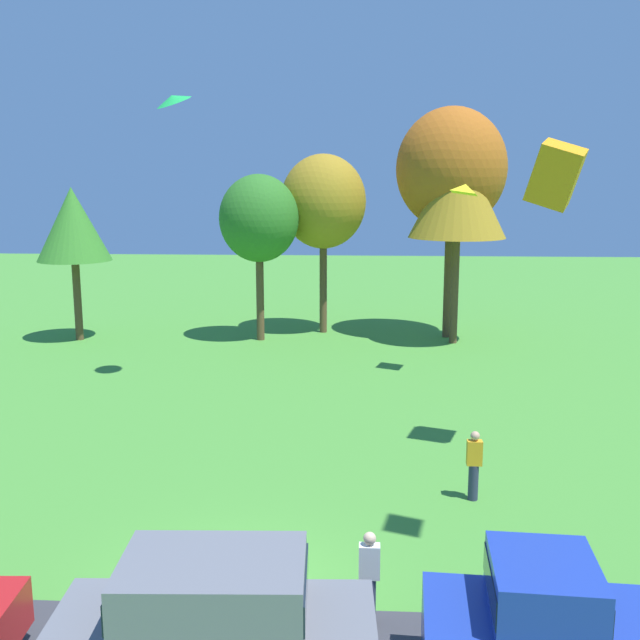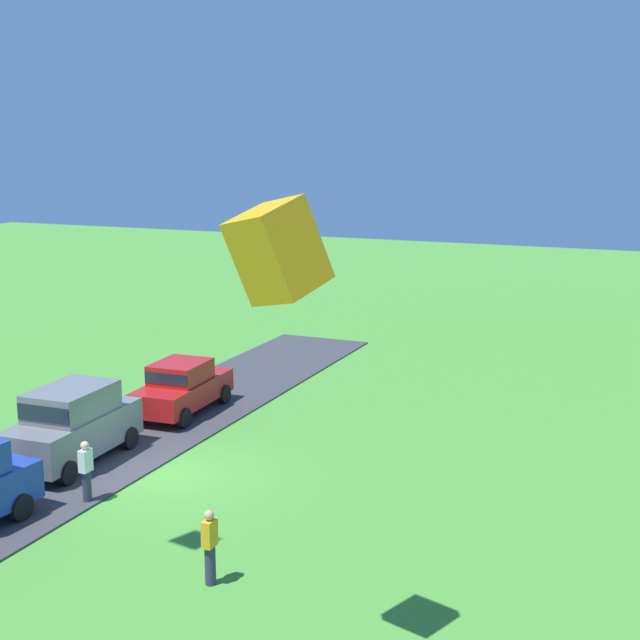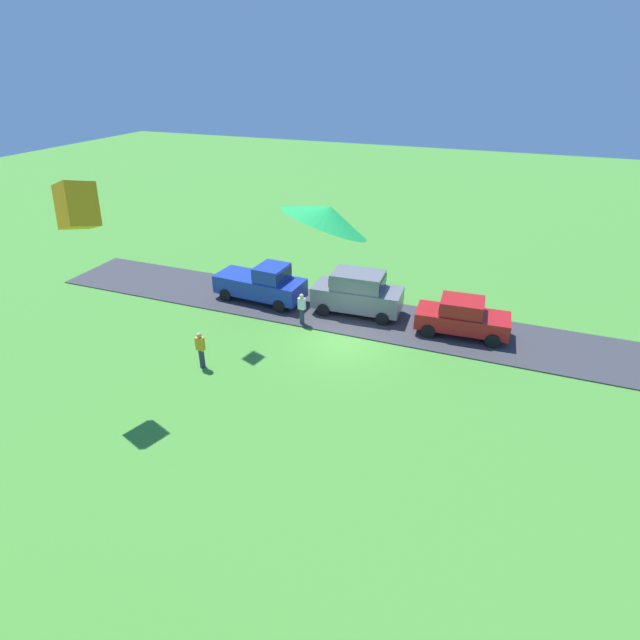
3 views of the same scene
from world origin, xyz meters
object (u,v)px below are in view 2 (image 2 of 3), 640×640
at_px(car_suv_near_entrance, 73,422).
at_px(person_beside_suv, 86,472).
at_px(kite_box_over_trees, 278,251).
at_px(car_sedan_far_end, 182,386).
at_px(person_on_lawn, 210,547).

distance_m(car_suv_near_entrance, person_beside_suv, 3.16).
xyz_separation_m(car_suv_near_entrance, kite_box_over_trees, (6.97, 10.19, 6.35)).
distance_m(person_beside_suv, kite_box_over_trees, 11.50).
bearing_deg(car_sedan_far_end, kite_box_over_trees, 38.42).
relative_size(car_sedan_far_end, car_suv_near_entrance, 0.96).
distance_m(car_sedan_far_end, kite_box_over_trees, 17.13).
bearing_deg(person_on_lawn, kite_box_over_trees, 51.50).
xyz_separation_m(car_sedan_far_end, car_suv_near_entrance, (5.41, -0.37, 0.25)).
bearing_deg(person_beside_suv, kite_box_over_trees, 59.35).
distance_m(person_on_lawn, person_beside_suv, 5.81).
height_order(car_suv_near_entrance, person_beside_suv, car_suv_near_entrance).
xyz_separation_m(car_sedan_far_end, person_beside_suv, (7.64, 1.83, -0.16)).
bearing_deg(person_beside_suv, car_suv_near_entrance, -135.52).
bearing_deg(car_suv_near_entrance, car_sedan_far_end, 176.14).
height_order(person_on_lawn, kite_box_over_trees, kite_box_over_trees).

